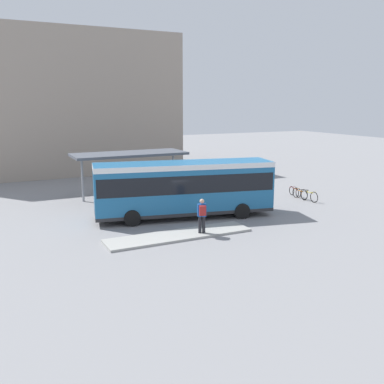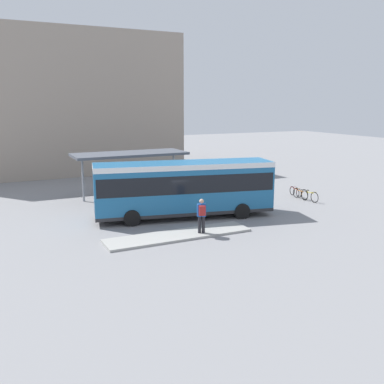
% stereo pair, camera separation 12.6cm
% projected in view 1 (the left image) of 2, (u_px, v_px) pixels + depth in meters
% --- Properties ---
extents(ground_plane, '(120.00, 120.00, 0.00)m').
position_uv_depth(ground_plane, '(184.00, 217.00, 25.78)').
color(ground_plane, gray).
extents(curb_island, '(7.73, 1.80, 0.12)m').
position_uv_depth(curb_island, '(179.00, 235.00, 22.06)').
color(curb_island, '#9E9E99').
rests_on(curb_island, ground_plane).
extents(city_bus, '(10.80, 4.60, 3.32)m').
position_uv_depth(city_bus, '(184.00, 186.00, 25.38)').
color(city_bus, '#1E6093').
rests_on(city_bus, ground_plane).
extents(pedestrian_waiting, '(0.51, 0.55, 1.81)m').
position_uv_depth(pedestrian_waiting, '(202.00, 214.00, 22.00)').
color(pedestrian_waiting, '#232328').
rests_on(pedestrian_waiting, curb_island).
extents(bicycle_yellow, '(0.48, 1.80, 0.78)m').
position_uv_depth(bicycle_yellow, '(309.00, 196.00, 29.88)').
color(bicycle_yellow, black).
rests_on(bicycle_yellow, ground_plane).
extents(bicycle_orange, '(0.48, 1.66, 0.72)m').
position_uv_depth(bicycle_orange, '(300.00, 194.00, 30.59)').
color(bicycle_orange, black).
rests_on(bicycle_orange, ground_plane).
extents(bicycle_red, '(0.48, 1.56, 0.68)m').
position_uv_depth(bicycle_red, '(295.00, 192.00, 31.45)').
color(bicycle_red, black).
rests_on(bicycle_red, ground_plane).
extents(station_shelter, '(8.07, 3.14, 3.24)m').
position_uv_depth(station_shelter, '(129.00, 155.00, 30.68)').
color(station_shelter, '#4C515B').
rests_on(station_shelter, ground_plane).
extents(potted_planter_near_shelter, '(0.94, 0.94, 1.31)m').
position_uv_depth(potted_planter_near_shelter, '(184.00, 191.00, 30.06)').
color(potted_planter_near_shelter, slate).
rests_on(potted_planter_near_shelter, ground_plane).
extents(station_building, '(22.17, 11.85, 13.37)m').
position_uv_depth(station_building, '(58.00, 103.00, 43.04)').
color(station_building, gray).
rests_on(station_building, ground_plane).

